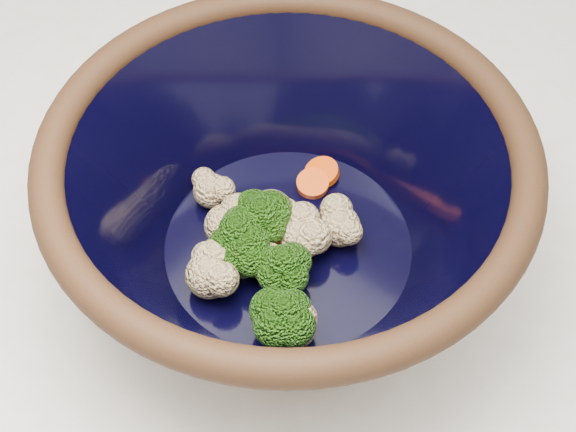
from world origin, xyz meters
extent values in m
cylinder|color=black|center=(-0.09, 0.11, 0.91)|extent=(0.20, 0.20, 0.01)
torus|color=black|center=(-0.09, 0.11, 1.03)|extent=(0.33, 0.33, 0.02)
cylinder|color=black|center=(-0.09, 0.11, 0.93)|extent=(0.19, 0.19, 0.00)
cylinder|color=#608442|center=(-0.05, 0.05, 0.94)|extent=(0.01, 0.01, 0.02)
ellipsoid|color=#295F12|center=(-0.05, 0.05, 0.96)|extent=(0.04, 0.04, 0.03)
cylinder|color=#608442|center=(-0.07, 0.08, 0.94)|extent=(0.01, 0.01, 0.02)
ellipsoid|color=#295F12|center=(-0.07, 0.08, 0.96)|extent=(0.04, 0.04, 0.03)
cylinder|color=#608442|center=(-0.11, 0.10, 0.94)|extent=(0.01, 0.01, 0.02)
ellipsoid|color=#295F12|center=(-0.11, 0.10, 0.97)|extent=(0.04, 0.04, 0.03)
cylinder|color=#608442|center=(-0.11, 0.07, 0.94)|extent=(0.01, 0.01, 0.02)
ellipsoid|color=#295F12|center=(-0.11, 0.07, 0.97)|extent=(0.04, 0.04, 0.04)
cylinder|color=#608442|center=(-0.10, 0.07, 0.94)|extent=(0.01, 0.01, 0.02)
ellipsoid|color=#295F12|center=(-0.10, 0.07, 0.96)|extent=(0.04, 0.04, 0.03)
sphere|color=beige|center=(-0.07, 0.14, 0.95)|extent=(0.03, 0.03, 0.03)
sphere|color=beige|center=(-0.11, 0.11, 0.95)|extent=(0.03, 0.03, 0.03)
sphere|color=beige|center=(-0.16, 0.10, 0.95)|extent=(0.03, 0.03, 0.03)
sphere|color=beige|center=(-0.04, 0.05, 0.95)|extent=(0.03, 0.03, 0.03)
sphere|color=beige|center=(-0.11, 0.04, 0.95)|extent=(0.03, 0.03, 0.03)
sphere|color=beige|center=(-0.13, 0.08, 0.95)|extent=(0.03, 0.03, 0.03)
sphere|color=beige|center=(-0.10, 0.11, 0.95)|extent=(0.03, 0.03, 0.03)
sphere|color=beige|center=(-0.08, 0.11, 0.95)|extent=(0.03, 0.03, 0.03)
sphere|color=beige|center=(-0.08, 0.08, 0.95)|extent=(0.03, 0.03, 0.03)
cylinder|color=#EC440A|center=(-0.10, 0.11, 0.94)|extent=(0.03, 0.03, 0.01)
cylinder|color=#EC440A|center=(-0.11, 0.11, 0.94)|extent=(0.03, 0.03, 0.01)
cylinder|color=#EC440A|center=(-0.11, 0.16, 0.94)|extent=(0.03, 0.03, 0.01)
cylinder|color=#EC440A|center=(-0.12, 0.18, 0.94)|extent=(0.03, 0.03, 0.01)
cylinder|color=#EC440A|center=(-0.10, 0.12, 0.94)|extent=(0.03, 0.03, 0.01)
camera|label=1|loc=(0.13, -0.16, 1.42)|focal=50.00mm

